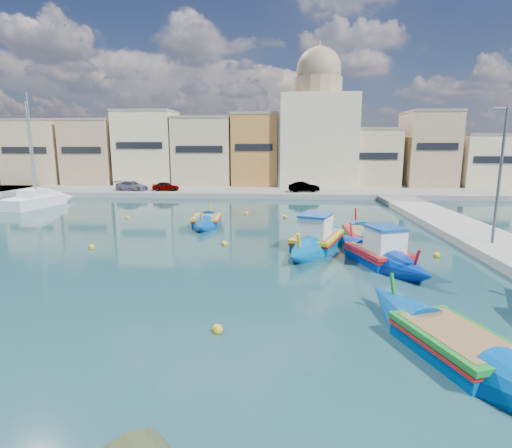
% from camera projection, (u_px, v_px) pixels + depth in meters
% --- Properties ---
extents(ground, '(160.00, 160.00, 0.00)m').
position_uv_depth(ground, '(159.00, 278.00, 18.19)').
color(ground, '#123438').
rests_on(ground, ground).
extents(north_quay, '(80.00, 8.00, 0.60)m').
position_uv_depth(north_quay, '(239.00, 192.00, 49.46)').
color(north_quay, gray).
rests_on(north_quay, ground).
extents(north_townhouses, '(83.20, 7.87, 10.19)m').
position_uv_depth(north_townhouses, '(293.00, 153.00, 55.30)').
color(north_townhouses, tan).
rests_on(north_townhouses, ground).
extents(church_block, '(10.00, 10.00, 19.10)m').
position_uv_depth(church_block, '(317.00, 128.00, 55.03)').
color(church_block, beige).
rests_on(church_block, ground).
extents(quay_street_lamp, '(1.18, 0.16, 8.00)m').
position_uv_depth(quay_street_lamp, '(499.00, 175.00, 21.99)').
color(quay_street_lamp, '#595B60').
rests_on(quay_street_lamp, ground).
extents(parked_cars, '(24.90, 2.17, 1.18)m').
position_uv_depth(parked_cars, '(192.00, 186.00, 48.22)').
color(parked_cars, '#4C1919').
rests_on(parked_cars, north_quay).
extents(luzzu_turquoise_cabin, '(5.48, 10.11, 3.20)m').
position_uv_depth(luzzu_turquoise_cabin, '(317.00, 241.00, 23.69)').
color(luzzu_turquoise_cabin, '#00599F').
rests_on(luzzu_turquoise_cabin, ground).
extents(luzzu_blue_cabin, '(4.69, 8.80, 3.04)m').
position_uv_depth(luzzu_blue_cabin, '(379.00, 256.00, 20.54)').
color(luzzu_blue_cabin, '#002DA4').
rests_on(luzzu_blue_cabin, ground).
extents(luzzu_cyan_mid, '(2.44, 9.65, 2.84)m').
position_uv_depth(luzzu_cyan_mid, '(366.00, 238.00, 24.90)').
color(luzzu_cyan_mid, '#00649E').
rests_on(luzzu_cyan_mid, ground).
extents(luzzu_green, '(2.33, 7.52, 2.34)m').
position_uv_depth(luzzu_green, '(207.00, 221.00, 30.56)').
color(luzzu_green, '#00429D').
rests_on(luzzu_green, ground).
extents(luzzu_blue_south, '(4.82, 9.04, 2.56)m').
position_uv_depth(luzzu_blue_south, '(456.00, 347.00, 11.37)').
color(luzzu_blue_south, '#004EA4').
rests_on(luzzu_blue_south, ground).
extents(yacht_north, '(3.83, 9.13, 11.81)m').
position_uv_depth(yacht_north, '(48.00, 200.00, 41.00)').
color(yacht_north, white).
rests_on(yacht_north, ground).
extents(yacht_midnorth, '(2.98, 7.98, 11.08)m').
position_uv_depth(yacht_midnorth, '(44.00, 199.00, 42.08)').
color(yacht_midnorth, white).
rests_on(yacht_midnorth, ground).
extents(mooring_buoys, '(21.61, 23.02, 0.36)m').
position_uv_depth(mooring_buoys, '(230.00, 236.00, 26.24)').
color(mooring_buoys, gold).
rests_on(mooring_buoys, ground).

